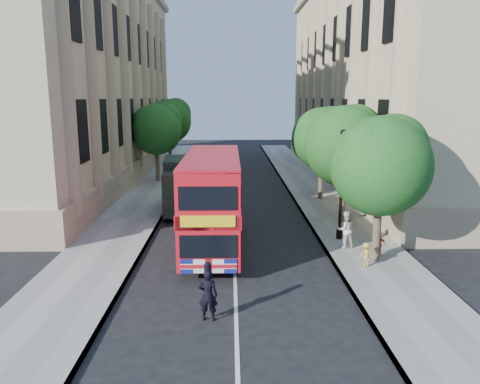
{
  "coord_description": "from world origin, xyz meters",
  "views": [
    {
      "loc": [
        -0.16,
        -15.22,
        6.7
      ],
      "look_at": [
        0.29,
        6.46,
        2.3
      ],
      "focal_mm": 35.0,
      "sensor_mm": 36.0,
      "label": 1
    }
  ],
  "objects": [
    {
      "name": "tree_right_near",
      "position": [
        5.84,
        3.03,
        4.25
      ],
      "size": [
        4.0,
        4.0,
        6.08
      ],
      "color": "#473828",
      "rests_on": "ground"
    },
    {
      "name": "tree_right_far",
      "position": [
        5.84,
        15.03,
        4.31
      ],
      "size": [
        4.0,
        4.0,
        6.15
      ],
      "color": "#473828",
      "rests_on": "ground"
    },
    {
      "name": "police_constable",
      "position": [
        -0.86,
        -1.94,
        0.81
      ],
      "size": [
        0.62,
        0.43,
        1.62
      ],
      "primitive_type": "imported",
      "rotation": [
        0.0,
        0.0,
        3.06
      ],
      "color": "black",
      "rests_on": "ground"
    },
    {
      "name": "building_left",
      "position": [
        -13.8,
        24.0,
        9.0
      ],
      "size": [
        12.0,
        38.0,
        18.0
      ],
      "primitive_type": "cube",
      "color": "tan",
      "rests_on": "ground"
    },
    {
      "name": "ground",
      "position": [
        0.0,
        0.0,
        0.0
      ],
      "size": [
        120.0,
        120.0,
        0.0
      ],
      "primitive_type": "plane",
      "color": "black",
      "rests_on": "ground"
    },
    {
      "name": "pavement_right",
      "position": [
        5.75,
        10.0,
        0.06
      ],
      "size": [
        3.5,
        80.0,
        0.12
      ],
      "primitive_type": "cube",
      "color": "gray",
      "rests_on": "ground"
    },
    {
      "name": "pavement_left",
      "position": [
        -5.75,
        10.0,
        0.06
      ],
      "size": [
        3.5,
        80.0,
        0.12
      ],
      "primitive_type": "cube",
      "color": "gray",
      "rests_on": "ground"
    },
    {
      "name": "building_right",
      "position": [
        13.8,
        24.0,
        9.0
      ],
      "size": [
        12.0,
        38.0,
        18.0
      ],
      "primitive_type": "cube",
      "color": "tan",
      "rests_on": "ground"
    },
    {
      "name": "tree_right_mid",
      "position": [
        5.84,
        9.03,
        4.45
      ],
      "size": [
        4.2,
        4.2,
        6.37
      ],
      "color": "#473828",
      "rests_on": "ground"
    },
    {
      "name": "woman_pedestrian",
      "position": [
        4.93,
        4.66,
        0.95
      ],
      "size": [
        0.91,
        0.77,
        1.65
      ],
      "primitive_type": "imported",
      "rotation": [
        0.0,
        0.0,
        3.34
      ],
      "color": "white",
      "rests_on": "pavement_right"
    },
    {
      "name": "child_a",
      "position": [
        6.1,
        3.5,
        0.61
      ],
      "size": [
        0.58,
        0.24,
        0.98
      ],
      "primitive_type": "imported",
      "rotation": [
        0.0,
        0.0,
        3.15
      ],
      "color": "#C25022",
      "rests_on": "pavement_right"
    },
    {
      "name": "lamp_post",
      "position": [
        5.0,
        6.0,
        2.51
      ],
      "size": [
        0.32,
        0.32,
        5.16
      ],
      "color": "black",
      "rests_on": "pavement_right"
    },
    {
      "name": "box_van",
      "position": [
        -2.89,
        11.71,
        1.54
      ],
      "size": [
        2.69,
        5.67,
        3.15
      ],
      "rotation": [
        0.0,
        0.0,
        0.09
      ],
      "color": "black",
      "rests_on": "ground"
    },
    {
      "name": "tree_left_far",
      "position": [
        -5.96,
        22.03,
        4.44
      ],
      "size": [
        4.0,
        4.0,
        6.3
      ],
      "color": "#473828",
      "rests_on": "ground"
    },
    {
      "name": "tree_left_back",
      "position": [
        -5.96,
        30.03,
        4.71
      ],
      "size": [
        4.2,
        4.2,
        6.65
      ],
      "color": "#473828",
      "rests_on": "ground"
    },
    {
      "name": "double_decker_bus",
      "position": [
        -0.97,
        5.29,
        2.27
      ],
      "size": [
        2.4,
        8.92,
        4.11
      ],
      "rotation": [
        0.0,
        0.0,
        -0.0
      ],
      "color": "red",
      "rests_on": "ground"
    },
    {
      "name": "child_b",
      "position": [
        5.18,
        2.25,
        0.61
      ],
      "size": [
        0.68,
        0.45,
        0.98
      ],
      "primitive_type": "imported",
      "rotation": [
        0.0,
        0.0,
        3.28
      ],
      "color": "gold",
      "rests_on": "pavement_right"
    }
  ]
}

